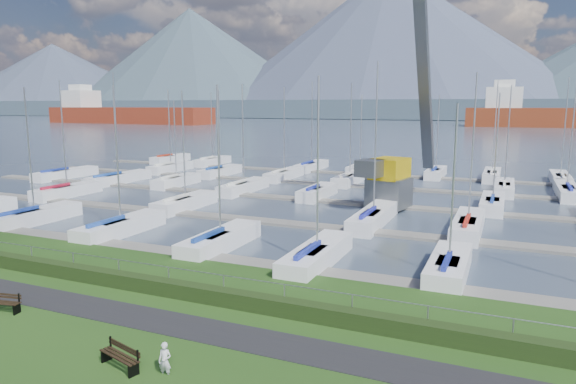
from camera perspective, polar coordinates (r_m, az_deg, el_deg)
The scene contains 13 objects.
path at distance 22.76m, azimuth -15.54°, elevation -13.36°, with size 160.00×2.00×0.04m, color black.
water at distance 279.64m, azimuth 20.70°, elevation 7.17°, with size 800.00×540.00×0.20m, color #3E4A5B.
hedge at distance 24.56m, azimuth -11.72°, elevation -10.62°, with size 80.00×0.70×0.70m, color black.
fence at distance 24.59m, azimuth -11.25°, elevation -8.48°, with size 0.04×0.04×80.00m, color gray.
foothill at distance 349.43m, azimuth 21.34°, elevation 8.56°, with size 900.00×80.00×12.00m, color #40515E.
mountains at distance 425.52m, azimuth 23.11°, elevation 14.03°, with size 1190.00×360.00×115.00m.
docks at distance 47.97m, azimuth 6.63°, elevation -1.21°, with size 90.00×41.60×0.25m.
bench_left at distance 25.62m, azimuth -29.27°, elevation -10.66°, with size 1.85×0.75×0.85m.
bench_right at distance 18.99m, azimuth -18.10°, elevation -16.96°, with size 1.85×0.90×0.85m.
person at distance 18.12m, azimuth -13.54°, elevation -17.35°, with size 0.46×0.30×1.26m, color silver.
crane at distance 46.48m, azimuth 12.18°, elevation 5.19°, with size 4.89×13.41×22.35m.
cargo_ship_west at distance 270.47m, azimuth -17.97°, elevation 8.11°, with size 90.59×21.45×21.50m.
sailboat_fleet at distance 49.74m, azimuth 7.26°, elevation 5.76°, with size 76.32×49.38×13.80m.
Camera 1 is at (13.42, -19.16, 8.78)m, focal length 32.00 mm.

